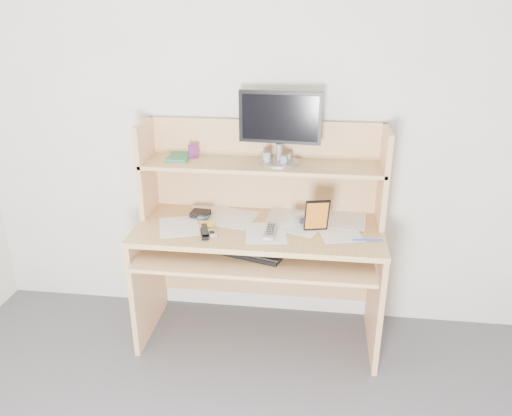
# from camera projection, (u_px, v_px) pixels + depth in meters

# --- Properties ---
(back_wall) EXTENTS (3.60, 0.04, 2.50)m
(back_wall) POSITION_uv_depth(u_px,v_px,m) (265.00, 127.00, 2.94)
(back_wall) COLOR silver
(back_wall) RESTS_ON floor
(desk) EXTENTS (1.40, 0.70, 1.30)m
(desk) POSITION_uv_depth(u_px,v_px,m) (260.00, 230.00, 2.93)
(desk) COLOR tan
(desk) RESTS_ON floor
(paper_clutter) EXTENTS (1.32, 0.54, 0.01)m
(paper_clutter) POSITION_uv_depth(u_px,v_px,m) (259.00, 226.00, 2.83)
(paper_clutter) COLOR white
(paper_clutter) RESTS_ON desk
(keyboard) EXTENTS (0.53, 0.32, 0.03)m
(keyboard) POSITION_uv_depth(u_px,v_px,m) (241.00, 248.00, 2.77)
(keyboard) COLOR black
(keyboard) RESTS_ON desk
(tv_remote) EXTENTS (0.06, 0.20, 0.02)m
(tv_remote) POSITION_uv_depth(u_px,v_px,m) (270.00, 231.00, 2.74)
(tv_remote) COLOR gray
(tv_remote) RESTS_ON paper_clutter
(flip_phone) EXTENTS (0.07, 0.09, 0.02)m
(flip_phone) POSITION_uv_depth(u_px,v_px,m) (212.00, 232.00, 2.72)
(flip_phone) COLOR #B6B6B9
(flip_phone) RESTS_ON paper_clutter
(stapler) EXTENTS (0.07, 0.14, 0.04)m
(stapler) POSITION_uv_depth(u_px,v_px,m) (204.00, 231.00, 2.72)
(stapler) COLOR black
(stapler) RESTS_ON paper_clutter
(wallet) EXTENTS (0.12, 0.10, 0.03)m
(wallet) POSITION_uv_depth(u_px,v_px,m) (200.00, 213.00, 2.96)
(wallet) COLOR black
(wallet) RESTS_ON paper_clutter
(sticky_note_pad) EXTENTS (0.08, 0.08, 0.01)m
(sticky_note_pad) POSITION_uv_depth(u_px,v_px,m) (208.00, 225.00, 2.85)
(sticky_note_pad) COLOR #FDE842
(sticky_note_pad) RESTS_ON desk
(digital_camera) EXTENTS (0.11, 0.08, 0.06)m
(digital_camera) POSITION_uv_depth(u_px,v_px,m) (297.00, 220.00, 2.83)
(digital_camera) COLOR silver
(digital_camera) RESTS_ON paper_clutter
(game_case) EXTENTS (0.13, 0.05, 0.19)m
(game_case) POSITION_uv_depth(u_px,v_px,m) (317.00, 215.00, 2.73)
(game_case) COLOR black
(game_case) RESTS_ON paper_clutter
(blue_pen) EXTENTS (0.16, 0.03, 0.01)m
(blue_pen) POSITION_uv_depth(u_px,v_px,m) (368.00, 240.00, 2.65)
(blue_pen) COLOR blue
(blue_pen) RESTS_ON paper_clutter
(card_box) EXTENTS (0.06, 0.04, 0.08)m
(card_box) POSITION_uv_depth(u_px,v_px,m) (193.00, 151.00, 2.93)
(card_box) COLOR #A41517
(card_box) RESTS_ON desk
(shelf_book) EXTENTS (0.12, 0.17, 0.02)m
(shelf_book) POSITION_uv_depth(u_px,v_px,m) (179.00, 157.00, 2.93)
(shelf_book) COLOR #388D4C
(shelf_book) RESTS_ON desk
(chip_stack_a) EXTENTS (0.05, 0.05, 0.06)m
(chip_stack_a) POSITION_uv_depth(u_px,v_px,m) (284.00, 161.00, 2.79)
(chip_stack_a) COLOR black
(chip_stack_a) RESTS_ON desk
(chip_stack_b) EXTENTS (0.04, 0.04, 0.06)m
(chip_stack_b) POSITION_uv_depth(u_px,v_px,m) (265.00, 156.00, 2.87)
(chip_stack_b) COLOR white
(chip_stack_b) RESTS_ON desk
(chip_stack_c) EXTENTS (0.05, 0.05, 0.05)m
(chip_stack_c) POSITION_uv_depth(u_px,v_px,m) (288.00, 158.00, 2.86)
(chip_stack_c) COLOR black
(chip_stack_c) RESTS_ON desk
(chip_stack_d) EXTENTS (0.05, 0.05, 0.07)m
(chip_stack_d) POSITION_uv_depth(u_px,v_px,m) (267.00, 158.00, 2.81)
(chip_stack_d) COLOR silver
(chip_stack_d) RESTS_ON desk
(monitor) EXTENTS (0.47, 0.23, 0.40)m
(monitor) POSITION_uv_depth(u_px,v_px,m) (280.00, 125.00, 2.78)
(monitor) COLOR #9E9DA2
(monitor) RESTS_ON desk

